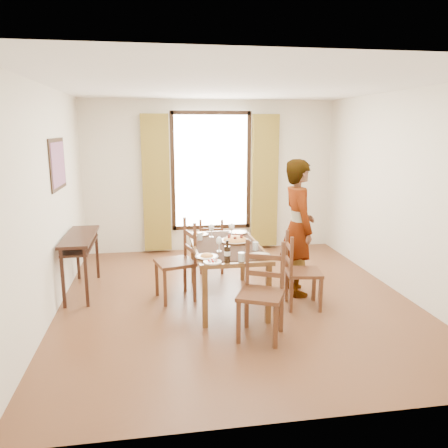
{
  "coord_description": "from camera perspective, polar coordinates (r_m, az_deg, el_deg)",
  "views": [
    {
      "loc": [
        -1.01,
        -5.32,
        2.2
      ],
      "look_at": [
        -0.15,
        0.08,
        1.0
      ],
      "focal_mm": 35.0,
      "sensor_mm": 36.0,
      "label": 1
    }
  ],
  "objects": [
    {
      "name": "ground",
      "position": [
        5.85,
        1.55,
        -9.73
      ],
      "size": [
        5.0,
        5.0,
        0.0
      ],
      "primitive_type": "plane",
      "color": "#482516",
      "rests_on": "ground"
    },
    {
      "name": "room_shell",
      "position": [
        5.58,
        1.35,
        5.6
      ],
      "size": [
        4.6,
        5.1,
        2.74
      ],
      "color": "silver",
      "rests_on": "ground"
    },
    {
      "name": "console_table",
      "position": [
        6.2,
        -18.29,
        -2.42
      ],
      "size": [
        0.38,
        1.2,
        0.8
      ],
      "color": "#321810",
      "rests_on": "ground"
    },
    {
      "name": "dining_table",
      "position": [
        5.58,
        0.31,
        -3.41
      ],
      "size": [
        0.85,
        1.6,
        0.76
      ],
      "color": "brown",
      "rests_on": "ground"
    },
    {
      "name": "chair_west",
      "position": [
        5.74,
        -6.06,
        -5.08
      ],
      "size": [
        0.56,
        0.56,
        1.04
      ],
      "rotation": [
        0.0,
        0.0,
        -1.32
      ],
      "color": "#54311C",
      "rests_on": "ground"
    },
    {
      "name": "chair_north",
      "position": [
        6.8,
        -1.59,
        -2.99
      ],
      "size": [
        0.44,
        0.44,
        0.86
      ],
      "rotation": [
        0.0,
        0.0,
        2.95
      ],
      "color": "#54311C",
      "rests_on": "ground"
    },
    {
      "name": "chair_south",
      "position": [
        4.71,
        4.91,
        -9.13
      ],
      "size": [
        0.6,
        0.6,
        1.02
      ],
      "rotation": [
        0.0,
        0.0,
        -0.43
      ],
      "color": "#54311C",
      "rests_on": "ground"
    },
    {
      "name": "chair_east",
      "position": [
        5.54,
        9.99,
        -6.32
      ],
      "size": [
        0.47,
        0.47,
        0.95
      ],
      "rotation": [
        0.0,
        0.0,
        1.43
      ],
      "color": "#54311C",
      "rests_on": "ground"
    },
    {
      "name": "man",
      "position": [
        5.89,
        9.64,
        -0.47
      ],
      "size": [
        0.67,
        0.45,
        1.82
      ],
      "primitive_type": "imported",
      "rotation": [
        0.0,
        0.0,
        1.58
      ],
      "color": "#919399",
      "rests_on": "ground"
    },
    {
      "name": "plate_sw",
      "position": [
        4.99,
        -2.26,
        -4.12
      ],
      "size": [
        0.27,
        0.27,
        0.05
      ],
      "primitive_type": null,
      "color": "silver",
      "rests_on": "dining_table"
    },
    {
      "name": "plate_se",
      "position": [
        5.06,
        4.72,
        -3.94
      ],
      "size": [
        0.27,
        0.27,
        0.05
      ],
      "primitive_type": null,
      "color": "silver",
      "rests_on": "dining_table"
    },
    {
      "name": "plate_nw",
      "position": [
        6.04,
        -3.34,
        -1.22
      ],
      "size": [
        0.27,
        0.27,
        0.05
      ],
      "primitive_type": null,
      "color": "silver",
      "rests_on": "dining_table"
    },
    {
      "name": "plate_ne",
      "position": [
        6.16,
        1.88,
        -0.94
      ],
      "size": [
        0.27,
        0.27,
        0.05
      ],
      "primitive_type": null,
      "color": "silver",
      "rests_on": "dining_table"
    },
    {
      "name": "pasta_platter",
      "position": [
        5.66,
        1.48,
        -1.88
      ],
      "size": [
        0.4,
        0.4,
        0.1
      ],
      "primitive_type": null,
      "color": "#B64017",
      "rests_on": "dining_table"
    },
    {
      "name": "caprese_plate",
      "position": [
        4.81,
        -1.5,
        -4.84
      ],
      "size": [
        0.2,
        0.2,
        0.04
      ],
      "primitive_type": null,
      "color": "silver",
      "rests_on": "dining_table"
    },
    {
      "name": "wine_glass_a",
      "position": [
        5.21,
        -0.64,
        -2.65
      ],
      "size": [
        0.08,
        0.08,
        0.18
      ],
      "primitive_type": null,
      "color": "white",
      "rests_on": "dining_table"
    },
    {
      "name": "wine_glass_b",
      "position": [
        5.95,
        1.0,
        -0.76
      ],
      "size": [
        0.08,
        0.08,
        0.18
      ],
      "primitive_type": null,
      "color": "white",
      "rests_on": "dining_table"
    },
    {
      "name": "wine_glass_c",
      "position": [
        5.9,
        -1.65,
        -0.88
      ],
      "size": [
        0.08,
        0.08,
        0.18
      ],
      "primitive_type": null,
      "color": "white",
      "rests_on": "dining_table"
    },
    {
      "name": "tumbler_a",
      "position": [
        5.3,
        4.14,
        -2.89
      ],
      "size": [
        0.07,
        0.07,
        0.1
      ],
      "primitive_type": "cylinder",
      "color": "silver",
      "rests_on": "dining_table"
    },
    {
      "name": "tumbler_b",
      "position": [
        5.78,
        -3.19,
        -1.61
      ],
      "size": [
        0.07,
        0.07,
        0.1
      ],
      "primitive_type": "cylinder",
      "color": "silver",
      "rests_on": "dining_table"
    },
    {
      "name": "tumbler_c",
      "position": [
        4.85,
        2.28,
        -4.33
      ],
      "size": [
        0.07,
        0.07,
        0.1
      ],
      "primitive_type": "cylinder",
      "color": "silver",
      "rests_on": "dining_table"
    },
    {
      "name": "wine_bottle",
      "position": [
        4.8,
        0.43,
        -3.57
      ],
      "size": [
        0.07,
        0.07,
        0.25
      ],
      "primitive_type": null,
      "color": "black",
      "rests_on": "dining_table"
    }
  ]
}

